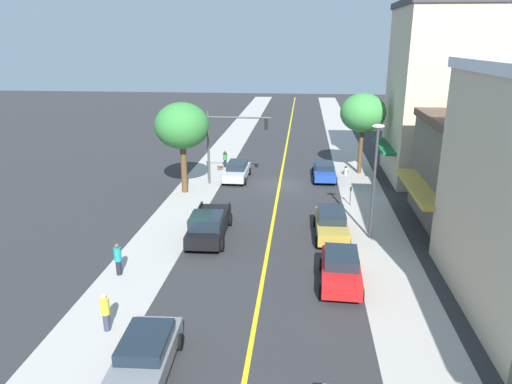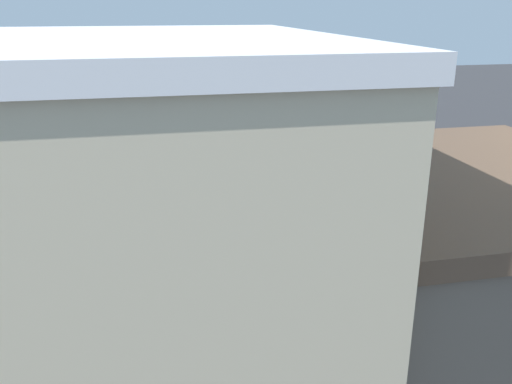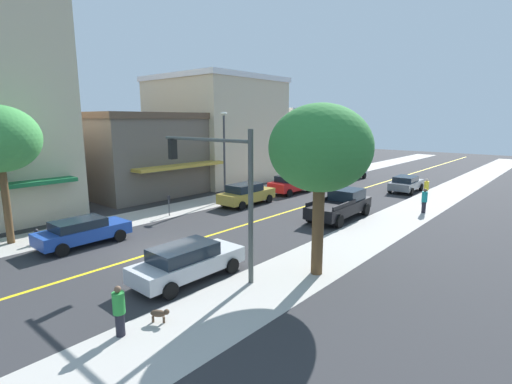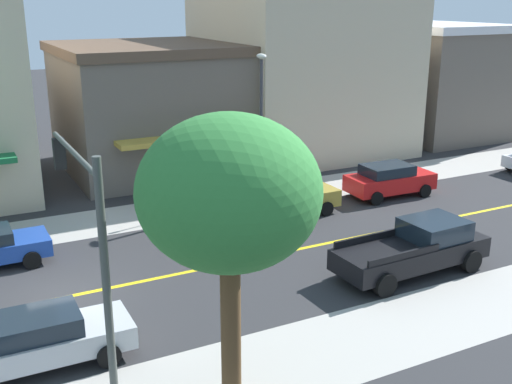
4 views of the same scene
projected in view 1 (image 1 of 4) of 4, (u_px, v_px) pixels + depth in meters
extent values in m
plane|color=#2D2D30|center=(279.00, 185.00, 38.97)|extent=(140.00, 140.00, 0.00)
cube|color=#ADA8A0|center=(360.00, 187.00, 38.35)|extent=(3.45, 126.00, 0.01)
cube|color=#ADA8A0|center=(201.00, 183.00, 39.59)|extent=(3.45, 126.00, 0.01)
cube|color=yellow|center=(279.00, 185.00, 38.97)|extent=(0.20, 126.00, 0.00)
cube|color=beige|center=(460.00, 97.00, 38.72)|extent=(10.55, 8.73, 13.90)
cube|color=#38383D|center=(472.00, 3.00, 36.51)|extent=(10.85, 9.03, 0.50)
cube|color=#196638|center=(383.00, 146.00, 40.56)|extent=(1.08, 6.64, 0.24)
cube|color=#B29338|center=(418.00, 188.00, 29.27)|extent=(1.33, 8.17, 0.24)
cylinder|color=brown|center=(184.00, 169.00, 36.66)|extent=(0.48, 0.48, 3.71)
ellipsoid|color=#337F38|center=(182.00, 126.00, 35.62)|extent=(4.11, 4.11, 3.50)
cylinder|color=brown|center=(360.00, 152.00, 41.91)|extent=(0.36, 0.36, 3.93)
ellipsoid|color=#3D8E42|center=(363.00, 113.00, 40.85)|extent=(3.94, 3.94, 3.35)
cylinder|color=silver|center=(346.00, 172.00, 41.76)|extent=(0.24, 0.24, 0.64)
sphere|color=#232328|center=(346.00, 167.00, 41.64)|extent=(0.22, 0.22, 0.22)
cylinder|color=#232328|center=(348.00, 171.00, 41.73)|extent=(0.10, 0.10, 0.10)
cylinder|color=#232328|center=(344.00, 171.00, 41.77)|extent=(0.10, 0.10, 0.10)
cylinder|color=#4C4C51|center=(350.00, 198.00, 34.07)|extent=(0.07, 0.07, 1.10)
cube|color=#2D2D33|center=(351.00, 189.00, 33.86)|extent=(0.12, 0.18, 0.26)
cylinder|color=#474C47|center=(208.00, 148.00, 38.52)|extent=(0.20, 0.20, 6.01)
cylinder|color=#474C47|center=(239.00, 117.00, 37.50)|extent=(5.10, 0.14, 0.14)
cube|color=black|center=(266.00, 124.00, 37.45)|extent=(0.26, 0.32, 0.90)
sphere|color=red|center=(266.00, 120.00, 37.36)|extent=(0.20, 0.20, 0.20)
sphere|color=yellow|center=(266.00, 124.00, 37.45)|extent=(0.20, 0.20, 0.20)
sphere|color=green|center=(266.00, 128.00, 37.54)|extent=(0.20, 0.20, 0.20)
cylinder|color=#38383D|center=(374.00, 185.00, 27.57)|extent=(0.16, 0.16, 6.65)
ellipsoid|color=silver|center=(378.00, 126.00, 26.51)|extent=(0.70, 0.36, 0.24)
cube|color=red|center=(341.00, 271.00, 22.94)|extent=(1.98, 4.38, 0.77)
cube|color=#19232D|center=(341.00, 257.00, 22.95)|extent=(1.69, 2.39, 0.50)
cylinder|color=black|center=(361.00, 294.00, 21.60)|extent=(0.24, 0.65, 0.64)
cylinder|color=black|center=(321.00, 292.00, 21.83)|extent=(0.24, 0.65, 0.64)
cylinder|color=black|center=(357.00, 266.00, 24.28)|extent=(0.24, 0.65, 0.64)
cylinder|color=black|center=(322.00, 264.00, 24.52)|extent=(0.24, 0.65, 0.64)
cube|color=#1E429E|center=(324.00, 172.00, 40.38)|extent=(1.81, 4.52, 0.62)
cube|color=#19232D|center=(324.00, 166.00, 40.43)|extent=(1.58, 2.45, 0.44)
cylinder|color=black|center=(336.00, 181.00, 38.99)|extent=(0.23, 0.64, 0.64)
cylinder|color=black|center=(314.00, 180.00, 39.14)|extent=(0.23, 0.64, 0.64)
cylinder|color=black|center=(333.00, 171.00, 41.81)|extent=(0.23, 0.64, 0.64)
cylinder|color=black|center=(313.00, 171.00, 41.96)|extent=(0.23, 0.64, 0.64)
cube|color=#B29338|center=(331.00, 226.00, 28.58)|extent=(1.88, 4.79, 0.74)
cube|color=#19232D|center=(331.00, 214.00, 28.61)|extent=(1.63, 2.59, 0.56)
cylinder|color=black|center=(349.00, 242.00, 27.13)|extent=(0.23, 0.64, 0.64)
cylinder|color=black|center=(317.00, 241.00, 27.28)|extent=(0.23, 0.64, 0.64)
cylinder|color=black|center=(344.00, 222.00, 30.11)|extent=(0.23, 0.64, 0.64)
cylinder|color=black|center=(315.00, 222.00, 30.26)|extent=(0.23, 0.64, 0.64)
cube|color=#B7BABF|center=(237.00, 172.00, 40.34)|extent=(1.81, 4.78, 0.63)
cube|color=#19232D|center=(237.00, 165.00, 40.39)|extent=(1.58, 2.59, 0.52)
cylinder|color=black|center=(245.00, 181.00, 38.86)|extent=(0.23, 0.64, 0.64)
cylinder|color=black|center=(224.00, 181.00, 39.04)|extent=(0.23, 0.64, 0.64)
cylinder|color=black|center=(250.00, 171.00, 41.83)|extent=(0.23, 0.64, 0.64)
cylinder|color=black|center=(230.00, 171.00, 42.01)|extent=(0.23, 0.64, 0.64)
cube|color=slate|center=(145.00, 358.00, 16.78)|extent=(2.02, 4.42, 0.63)
cube|color=#19232D|center=(146.00, 341.00, 16.82)|extent=(1.72, 2.41, 0.45)
cylinder|color=black|center=(179.00, 342.00, 18.19)|extent=(0.25, 0.65, 0.64)
cylinder|color=black|center=(133.00, 340.00, 18.29)|extent=(0.25, 0.65, 0.64)
cube|color=black|center=(209.00, 225.00, 28.46)|extent=(2.15, 5.82, 0.72)
cube|color=#19232D|center=(206.00, 221.00, 27.26)|extent=(1.87, 2.13, 0.69)
cube|color=black|center=(227.00, 212.00, 29.35)|extent=(0.20, 3.00, 0.24)
cube|color=black|center=(198.00, 211.00, 29.46)|extent=(0.20, 3.00, 0.24)
cylinder|color=black|center=(221.00, 245.00, 26.65)|extent=(0.31, 0.81, 0.80)
cylinder|color=black|center=(187.00, 244.00, 26.77)|extent=(0.31, 0.81, 0.80)
cylinder|color=black|center=(230.00, 220.00, 30.37)|extent=(0.31, 0.81, 0.80)
cylinder|color=black|center=(199.00, 219.00, 30.49)|extent=(0.31, 0.81, 0.80)
cylinder|color=black|center=(225.00, 163.00, 44.36)|extent=(0.27, 0.27, 0.72)
cylinder|color=#288C38|center=(225.00, 156.00, 44.15)|extent=(0.36, 0.36, 0.66)
sphere|color=brown|center=(225.00, 152.00, 44.02)|extent=(0.20, 0.20, 0.20)
cylinder|color=black|center=(119.00, 268.00, 23.99)|extent=(0.28, 0.28, 0.78)
cylinder|color=teal|center=(118.00, 254.00, 23.76)|extent=(0.37, 0.37, 0.71)
sphere|color=brown|center=(117.00, 246.00, 23.62)|extent=(0.22, 0.22, 0.22)
cylinder|color=#33384C|center=(107.00, 322.00, 19.37)|extent=(0.27, 0.27, 0.77)
cylinder|color=yellow|center=(105.00, 306.00, 19.14)|extent=(0.36, 0.36, 0.71)
sphere|color=beige|center=(104.00, 296.00, 19.00)|extent=(0.22, 0.22, 0.22)
ellipsoid|color=#4C3828|center=(221.00, 167.00, 43.29)|extent=(0.55, 0.47, 0.23)
sphere|color=#4C3828|center=(218.00, 167.00, 43.14)|extent=(0.18, 0.18, 0.18)
cylinder|color=#4C3828|center=(219.00, 169.00, 43.27)|extent=(0.08, 0.08, 0.20)
cylinder|color=#4C3828|center=(222.00, 169.00, 43.43)|extent=(0.08, 0.08, 0.20)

